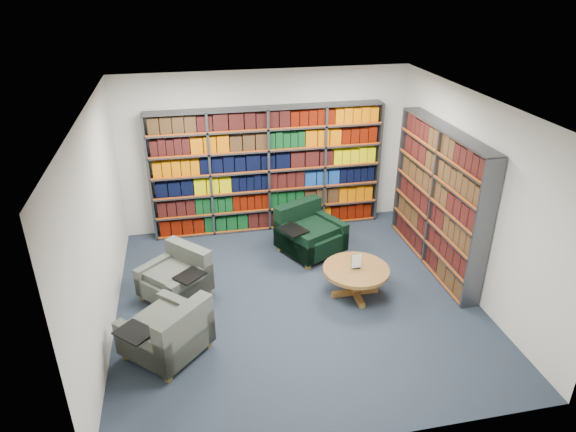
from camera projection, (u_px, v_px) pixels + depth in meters
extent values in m
cube|color=black|center=(296.00, 300.00, 7.36)|extent=(5.00, 5.00, 0.01)
cube|color=white|center=(298.00, 106.00, 6.12)|extent=(5.00, 5.00, 0.01)
cube|color=beige|center=(266.00, 151.00, 8.94)|extent=(5.00, 0.01, 2.80)
cube|color=beige|center=(359.00, 332.00, 4.54)|extent=(5.00, 0.01, 2.80)
cube|color=beige|center=(98.00, 230.00, 6.28)|extent=(0.01, 5.00, 2.80)
cube|color=beige|center=(471.00, 196.00, 7.19)|extent=(0.01, 5.00, 2.80)
cube|color=#47494F|center=(268.00, 170.00, 8.93)|extent=(4.00, 0.28, 2.20)
cube|color=silver|center=(267.00, 168.00, 9.04)|extent=(4.00, 0.02, 2.20)
cube|color=#D84C0A|center=(269.00, 173.00, 8.81)|extent=(4.00, 0.01, 2.20)
cube|color=#500C00|center=(269.00, 218.00, 9.33)|extent=(3.88, 0.21, 0.29)
cube|color=black|center=(268.00, 199.00, 9.17)|extent=(3.88, 0.21, 0.29)
cube|color=black|center=(268.00, 180.00, 9.01)|extent=(3.88, 0.21, 0.29)
cube|color=#C35B00|center=(268.00, 161.00, 8.85)|extent=(3.88, 0.21, 0.29)
cube|color=black|center=(267.00, 140.00, 8.69)|extent=(3.88, 0.21, 0.29)
cube|color=#392411|center=(267.00, 119.00, 8.53)|extent=(3.88, 0.21, 0.29)
cube|color=#47494F|center=(438.00, 199.00, 7.82)|extent=(0.28, 2.50, 2.20)
cube|color=silver|center=(446.00, 199.00, 7.85)|extent=(0.02, 2.50, 2.20)
cube|color=#D84C0A|center=(430.00, 200.00, 7.80)|extent=(0.02, 2.50, 2.20)
cube|color=black|center=(431.00, 252.00, 8.23)|extent=(0.21, 2.38, 0.29)
cube|color=#392411|center=(433.00, 232.00, 8.07)|extent=(0.21, 2.38, 0.29)
cube|color=black|center=(436.00, 211.00, 7.91)|extent=(0.21, 2.38, 0.29)
cube|color=#392411|center=(439.00, 189.00, 7.74)|extent=(0.21, 2.38, 0.29)
cube|color=black|center=(443.00, 166.00, 7.58)|extent=(0.21, 2.38, 0.29)
cube|color=black|center=(446.00, 142.00, 7.42)|extent=(0.21, 2.38, 0.29)
cube|color=#0E2439|center=(175.00, 283.00, 7.32)|extent=(1.11, 1.11, 0.28)
cube|color=#0E2439|center=(190.00, 264.00, 7.47)|extent=(0.66, 0.70, 0.63)
cube|color=#0E2439|center=(159.00, 272.00, 7.46)|extent=(0.66, 0.62, 0.42)
cube|color=#0E2439|center=(191.00, 287.00, 7.11)|extent=(0.66, 0.62, 0.42)
cube|color=black|center=(190.00, 276.00, 6.96)|extent=(0.48, 0.48, 0.02)
cube|color=brown|center=(144.00, 297.00, 7.34)|extent=(0.09, 0.09, 0.09)
cube|color=brown|center=(175.00, 313.00, 7.00)|extent=(0.09, 0.09, 0.09)
cube|color=brown|center=(177.00, 277.00, 7.81)|extent=(0.09, 0.09, 0.09)
cube|color=brown|center=(208.00, 291.00, 7.47)|extent=(0.09, 0.09, 0.09)
cube|color=black|center=(311.00, 239.00, 8.45)|extent=(1.18, 1.18, 0.31)
cube|color=black|center=(298.00, 221.00, 8.60)|extent=(0.87, 0.57, 0.70)
cube|color=black|center=(293.00, 242.00, 8.21)|extent=(0.52, 0.85, 0.47)
cube|color=black|center=(328.00, 229.00, 8.62)|extent=(0.52, 0.85, 0.47)
cube|color=black|center=(293.00, 230.00, 8.03)|extent=(0.49, 0.53, 0.02)
cube|color=brown|center=(308.00, 266.00, 8.08)|extent=(0.09, 0.09, 0.10)
cube|color=brown|center=(341.00, 252.00, 8.48)|extent=(0.09, 0.09, 0.10)
cube|color=brown|center=(280.00, 248.00, 8.59)|extent=(0.09, 0.09, 0.10)
cube|color=brown|center=(313.00, 235.00, 8.99)|extent=(0.09, 0.09, 0.10)
cube|color=#0E2439|center=(166.00, 336.00, 6.25)|extent=(1.20, 1.20, 0.30)
cube|color=#0E2439|center=(185.00, 334.00, 6.01)|extent=(0.73, 0.74, 0.68)
cube|color=#0E2439|center=(186.00, 316.00, 6.49)|extent=(0.70, 0.69, 0.45)
cube|color=#0E2439|center=(143.00, 348.00, 5.95)|extent=(0.70, 0.69, 0.45)
cube|color=black|center=(135.00, 332.00, 5.82)|extent=(0.52, 0.52, 0.02)
cube|color=brown|center=(167.00, 325.00, 6.77)|extent=(0.09, 0.09, 0.09)
cube|color=brown|center=(127.00, 355.00, 6.24)|extent=(0.09, 0.09, 0.09)
cube|color=brown|center=(208.00, 343.00, 6.43)|extent=(0.09, 0.09, 0.09)
cube|color=brown|center=(168.00, 377.00, 5.90)|extent=(0.09, 0.09, 0.09)
cylinder|color=olive|center=(356.00, 270.00, 7.29)|extent=(0.95, 0.95, 0.05)
cylinder|color=olive|center=(355.00, 282.00, 7.38)|extent=(0.13, 0.13, 0.38)
cube|color=olive|center=(355.00, 292.00, 7.45)|extent=(0.68, 0.08, 0.06)
cube|color=olive|center=(355.00, 292.00, 7.45)|extent=(0.08, 0.68, 0.06)
cube|color=black|center=(356.00, 268.00, 7.27)|extent=(0.11, 0.05, 0.01)
cube|color=white|center=(357.00, 261.00, 7.22)|extent=(0.15, 0.01, 0.21)
cube|color=#145926|center=(357.00, 261.00, 7.23)|extent=(0.16, 0.00, 0.23)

